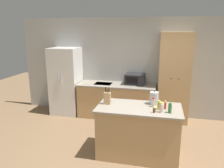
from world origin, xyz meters
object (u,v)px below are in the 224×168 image
at_px(kettle, 154,98).
at_px(pantry_cabinet, 174,78).
at_px(refrigerator, 66,81).
at_px(microwave, 135,79).
at_px(spice_bottle_short_red, 161,108).
at_px(spice_bottle_tall_dark, 159,105).
at_px(spice_bottle_amber_oil, 165,105).
at_px(spice_bottle_green_herb, 154,110).
at_px(spice_bottle_pale_salt, 153,103).
at_px(knife_block, 107,98).
at_px(spice_bottle_orange_cap, 170,108).

bearing_deg(kettle, pantry_cabinet, 74.83).
bearing_deg(refrigerator, microwave, 3.53).
xyz_separation_m(pantry_cabinet, spice_bottle_short_red, (-0.29, -1.97, -0.09)).
relative_size(refrigerator, pantry_cabinet, 0.81).
relative_size(microwave, spice_bottle_tall_dark, 3.20).
bearing_deg(spice_bottle_amber_oil, spice_bottle_green_herb, -130.42).
height_order(pantry_cabinet, spice_bottle_pale_salt, pantry_cabinet).
height_order(microwave, spice_bottle_tall_dark, microwave).
xyz_separation_m(spice_bottle_tall_dark, kettle, (-0.09, 0.26, 0.04)).
bearing_deg(spice_bottle_short_red, microwave, 108.77).
bearing_deg(microwave, spice_bottle_green_herb, -74.40).
bearing_deg(spice_bottle_short_red, refrigerator, 143.53).
bearing_deg(spice_bottle_pale_salt, spice_bottle_amber_oil, -16.61).
relative_size(knife_block, spice_bottle_pale_salt, 1.85).
relative_size(spice_bottle_pale_salt, spice_bottle_orange_cap, 1.00).
bearing_deg(spice_bottle_amber_oil, spice_bottle_tall_dark, -157.89).
bearing_deg(spice_bottle_orange_cap, knife_block, 170.00).
bearing_deg(microwave, refrigerator, -176.47).
xyz_separation_m(spice_bottle_tall_dark, spice_bottle_short_red, (0.04, -0.13, 0.01)).
bearing_deg(refrigerator, kettle, -31.76).
distance_m(spice_bottle_short_red, spice_bottle_amber_oil, 0.19).
relative_size(pantry_cabinet, spice_bottle_tall_dark, 14.02).
height_order(spice_bottle_amber_oil, kettle, kettle).
bearing_deg(pantry_cabinet, spice_bottle_orange_cap, -94.49).
relative_size(refrigerator, spice_bottle_amber_oil, 12.04).
height_order(microwave, kettle, kettle).
distance_m(spice_bottle_tall_dark, spice_bottle_short_red, 0.14).
xyz_separation_m(microwave, spice_bottle_tall_dark, (0.65, -1.88, -0.01)).
relative_size(microwave, spice_bottle_short_red, 2.93).
bearing_deg(refrigerator, spice_bottle_amber_oil, -33.15).
distance_m(microwave, spice_bottle_pale_salt, 1.86).
bearing_deg(pantry_cabinet, spice_bottle_tall_dark, -100.28).
bearing_deg(microwave, kettle, -71.26).
height_order(knife_block, spice_bottle_pale_salt, knife_block).
bearing_deg(pantry_cabinet, knife_block, -125.72).
bearing_deg(spice_bottle_green_herb, spice_bottle_pale_salt, 96.00).
bearing_deg(kettle, knife_block, -167.33).
bearing_deg(refrigerator, spice_bottle_green_herb, -38.19).
distance_m(spice_bottle_amber_oil, kettle, 0.30).
relative_size(spice_bottle_short_red, spice_bottle_orange_cap, 1.00).
bearing_deg(refrigerator, spice_bottle_short_red, -36.47).
height_order(microwave, spice_bottle_orange_cap, microwave).
height_order(microwave, spice_bottle_amber_oil, microwave).
distance_m(knife_block, kettle, 0.86).
height_order(spice_bottle_orange_cap, kettle, kettle).
relative_size(spice_bottle_amber_oil, kettle, 0.59).
bearing_deg(kettle, spice_bottle_green_herb, -87.15).
distance_m(spice_bottle_green_herb, kettle, 0.43).
xyz_separation_m(spice_bottle_short_red, kettle, (-0.13, 0.39, 0.04)).
bearing_deg(spice_bottle_green_herb, knife_block, 164.66).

